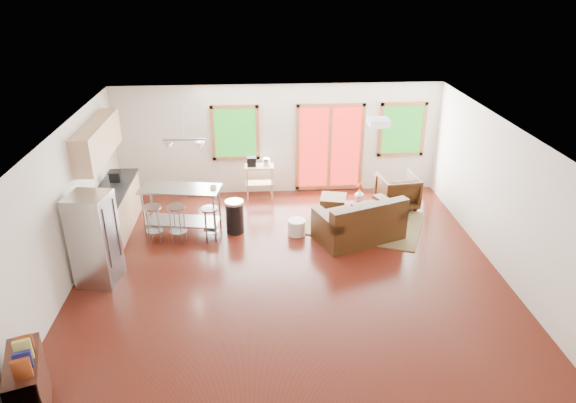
{
  "coord_description": "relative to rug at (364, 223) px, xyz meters",
  "views": [
    {
      "loc": [
        -0.56,
        -7.92,
        5.04
      ],
      "look_at": [
        0.0,
        0.3,
        1.2
      ],
      "focal_mm": 32.0,
      "sensor_mm": 36.0,
      "label": 1
    }
  ],
  "objects": [
    {
      "name": "coffee_table",
      "position": [
        0.07,
        0.07,
        0.31
      ],
      "size": [
        0.96,
        0.59,
        0.38
      ],
      "rotation": [
        0.0,
        0.0,
        -0.03
      ],
      "color": "#33180F",
      "rests_on": "floor"
    },
    {
      "name": "loveseat",
      "position": [
        -0.24,
        -0.66,
        0.34
      ],
      "size": [
        1.89,
        1.48,
        0.89
      ],
      "rotation": [
        0.0,
        0.0,
        0.37
      ],
      "color": "black",
      "rests_on": "floor"
    },
    {
      "name": "book",
      "position": [
        0.54,
        0.08,
        0.54
      ],
      "size": [
        0.23,
        0.06,
        0.31
      ],
      "primitive_type": "imported",
      "rotation": [
        0.0,
        0.0,
        0.12
      ],
      "color": "maroon",
      "rests_on": "coffee_table"
    },
    {
      "name": "window_right",
      "position": [
        1.18,
        1.8,
        1.49
      ],
      "size": [
        1.1,
        0.05,
        1.3
      ],
      "color": "#195716",
      "rests_on": "back_wall"
    },
    {
      "name": "island",
      "position": [
        -3.78,
        -0.15,
        0.68
      ],
      "size": [
        1.66,
        0.87,
        1.0
      ],
      "rotation": [
        0.0,
        0.0,
        -0.16
      ],
      "color": "#B7BABC",
      "rests_on": "floor"
    },
    {
      "name": "bookshelf",
      "position": [
        -5.07,
        -4.76,
        0.43
      ],
      "size": [
        0.66,
        1.02,
        1.12
      ],
      "rotation": [
        0.0,
        0.0,
        0.33
      ],
      "color": "#33180F",
      "rests_on": "floor"
    },
    {
      "name": "bar_stool_c",
      "position": [
        -3.2,
        -0.53,
        0.52
      ],
      "size": [
        0.39,
        0.39,
        0.72
      ],
      "rotation": [
        0.0,
        0.0,
        0.18
      ],
      "color": "#B7BABC",
      "rests_on": "floor"
    },
    {
      "name": "back_wall",
      "position": [
        -1.72,
        1.85,
        1.29
      ],
      "size": [
        7.5,
        0.02,
        2.6
      ],
      "primitive_type": "cube",
      "color": "beige",
      "rests_on": "ground"
    },
    {
      "name": "pendant_light",
      "position": [
        -3.62,
        -0.16,
        1.89
      ],
      "size": [
        0.8,
        0.18,
        0.79
      ],
      "color": "gray",
      "rests_on": "ceiling"
    },
    {
      "name": "left_wall",
      "position": [
        -5.48,
        -1.66,
        1.29
      ],
      "size": [
        0.02,
        7.0,
        2.6
      ],
      "primitive_type": "cube",
      "color": "beige",
      "rests_on": "ground"
    },
    {
      "name": "pouf",
      "position": [
        -1.48,
        -0.38,
        0.15
      ],
      "size": [
        0.37,
        0.37,
        0.32
      ],
      "primitive_type": "cylinder",
      "rotation": [
        0.0,
        0.0,
        0.02
      ],
      "color": "silver",
      "rests_on": "floor"
    },
    {
      "name": "vase",
      "position": [
        -0.05,
        0.4,
        0.51
      ],
      "size": [
        0.26,
        0.27,
        0.34
      ],
      "rotation": [
        0.0,
        0.0,
        -0.37
      ],
      "color": "silver",
      "rests_on": "coffee_table"
    },
    {
      "name": "front_wall",
      "position": [
        -1.72,
        -5.17,
        1.29
      ],
      "size": [
        7.5,
        0.02,
        2.6
      ],
      "primitive_type": "cube",
      "color": "beige",
      "rests_on": "ground"
    },
    {
      "name": "bar_stool_b",
      "position": [
        -3.83,
        -0.53,
        0.57
      ],
      "size": [
        0.45,
        0.45,
        0.78
      ],
      "rotation": [
        0.0,
        0.0,
        -0.27
      ],
      "color": "#B7BABC",
      "rests_on": "floor"
    },
    {
      "name": "ceiling",
      "position": [
        -1.72,
        -1.66,
        2.6
      ],
      "size": [
        7.5,
        7.0,
        0.02
      ],
      "primitive_type": "cube",
      "color": "white",
      "rests_on": "ground"
    },
    {
      "name": "ceiling_flush",
      "position": [
        -0.12,
        -1.06,
        2.52
      ],
      "size": [
        0.35,
        0.35,
        0.12
      ],
      "primitive_type": "cube",
      "color": "white",
      "rests_on": "ceiling"
    },
    {
      "name": "refrigerator",
      "position": [
        -5.02,
        -1.82,
        0.8
      ],
      "size": [
        0.75,
        0.74,
        1.63
      ],
      "rotation": [
        0.0,
        0.0,
        -0.18
      ],
      "color": "#B7BABC",
      "rests_on": "floor"
    },
    {
      "name": "cabinets",
      "position": [
        -5.21,
        0.04,
        0.92
      ],
      "size": [
        0.64,
        2.24,
        2.3
      ],
      "color": "tan",
      "rests_on": "floor"
    },
    {
      "name": "kitchen_cart",
      "position": [
        -2.22,
        1.49,
        0.68
      ],
      "size": [
        0.67,
        0.44,
        1.02
      ],
      "rotation": [
        0.0,
        0.0,
        0.01
      ],
      "color": "tan",
      "rests_on": "floor"
    },
    {
      "name": "floor",
      "position": [
        -1.72,
        -1.66,
        -0.02
      ],
      "size": [
        7.5,
        7.0,
        0.02
      ],
      "primitive_type": "cube",
      "color": "#330E08",
      "rests_on": "ground"
    },
    {
      "name": "right_wall",
      "position": [
        2.04,
        -1.66,
        1.29
      ],
      "size": [
        0.02,
        7.0,
        2.6
      ],
      "primitive_type": "cube",
      "color": "beige",
      "rests_on": "ground"
    },
    {
      "name": "ottoman",
      "position": [
        -0.58,
        0.61,
        0.17
      ],
      "size": [
        0.66,
        0.66,
        0.37
      ],
      "primitive_type": "cube",
      "rotation": [
        0.0,
        0.0,
        -0.24
      ],
      "color": "black",
      "rests_on": "floor"
    },
    {
      "name": "rug",
      "position": [
        0.0,
        0.0,
        0.0
      ],
      "size": [
        2.86,
        2.58,
        0.02
      ],
      "primitive_type": "cube",
      "rotation": [
        0.0,
        0.0,
        -0.4
      ],
      "color": "#42603B",
      "rests_on": "floor"
    },
    {
      "name": "armchair",
      "position": [
        0.89,
        0.77,
        0.41
      ],
      "size": [
        0.89,
        0.85,
        0.84
      ],
      "primitive_type": "imported",
      "rotation": [
        0.0,
        0.0,
        3.25
      ],
      "color": "black",
      "rests_on": "floor"
    },
    {
      "name": "trash_can",
      "position": [
        -2.73,
        -0.18,
        0.34
      ],
      "size": [
        0.46,
        0.46,
        0.69
      ],
      "rotation": [
        0.0,
        0.0,
        0.25
      ],
      "color": "black",
      "rests_on": "floor"
    },
    {
      "name": "french_doors",
      "position": [
        -0.52,
        1.8,
        1.09
      ],
      "size": [
        1.6,
        0.05,
        2.1
      ],
      "color": "#B31A14",
      "rests_on": "back_wall"
    },
    {
      "name": "window_left",
      "position": [
        -2.72,
        1.8,
        1.49
      ],
      "size": [
        1.1,
        0.05,
        1.3
      ],
      "color": "#195716",
      "rests_on": "back_wall"
    },
    {
      "name": "bar_stool_a",
      "position": [
        -4.31,
        -0.46,
        0.55
      ],
      "size": [
        0.38,
        0.38,
        0.76
      ],
      "rotation": [
        0.0,
        0.0,
        0.07
      ],
      "color": "#B7BABC",
      "rests_on": "floor"
    },
    {
      "name": "cup",
      "position": [
        -3.12,
        -0.22,
        1.01
      ],
      "size": [
        0.17,
        0.15,
        0.14
      ],
      "primitive_type": "imported",
      "rotation": [
        0.0,
        0.0,
        0.38
      ],
      "color": "white",
      "rests_on": "island"
    }
  ]
}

